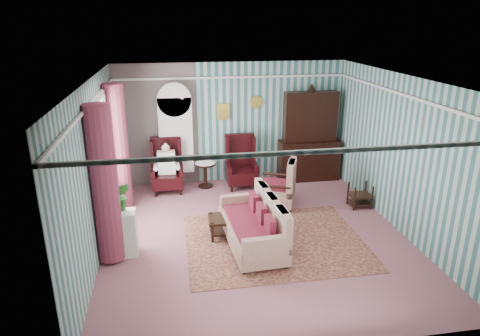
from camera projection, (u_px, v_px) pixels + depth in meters
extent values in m
plane|color=#975860|center=(255.00, 235.00, 8.03)|extent=(6.00, 6.00, 0.00)
cube|color=#345F5F|center=(232.00, 123.00, 10.34)|extent=(5.50, 0.02, 2.90)
cube|color=#345F5F|center=(310.00, 247.00, 4.76)|extent=(5.50, 0.02, 2.90)
cube|color=#345F5F|center=(95.00, 171.00, 7.13)|extent=(0.02, 6.00, 2.90)
cube|color=#345F5F|center=(401.00, 154.00, 7.97)|extent=(0.02, 6.00, 2.90)
cube|color=beige|center=(257.00, 79.00, 7.07)|extent=(5.50, 6.00, 0.02)
cube|color=#7E4056|center=(156.00, 126.00, 10.05)|extent=(1.90, 0.01, 2.90)
cube|color=silver|center=(257.00, 100.00, 7.18)|extent=(5.50, 6.00, 0.05)
cube|color=white|center=(101.00, 154.00, 7.66)|extent=(0.04, 1.50, 1.90)
cylinder|color=brown|center=(104.00, 185.00, 6.77)|extent=(0.44, 0.44, 2.60)
cylinder|color=brown|center=(118.00, 148.00, 8.72)|extent=(0.44, 0.44, 2.60)
cube|color=gold|center=(223.00, 111.00, 10.18)|extent=(0.30, 0.03, 0.38)
cube|color=white|center=(176.00, 141.00, 10.09)|extent=(0.80, 0.28, 2.24)
cube|color=black|center=(310.00, 134.00, 10.46)|extent=(1.50, 0.56, 2.36)
cube|color=black|center=(167.00, 166.00, 9.86)|extent=(0.76, 0.80, 1.25)
cube|color=black|center=(241.00, 162.00, 10.13)|extent=(0.76, 0.80, 1.25)
cylinder|color=black|center=(205.00, 175.00, 10.24)|extent=(0.50, 0.50, 0.60)
cube|color=black|center=(360.00, 195.00, 9.16)|extent=(0.45, 0.38, 0.54)
cube|color=white|center=(120.00, 234.00, 7.25)|extent=(0.55, 0.35, 0.80)
cube|color=#4E1F1A|center=(275.00, 241.00, 7.80)|extent=(3.20, 2.60, 0.01)
cube|color=beige|center=(252.00, 223.00, 7.50)|extent=(1.08, 1.96, 0.92)
cube|color=#C2B297|center=(276.00, 183.00, 9.13)|extent=(1.14, 1.12, 1.07)
cube|color=black|center=(235.00, 226.00, 7.95)|extent=(1.00, 0.56, 0.39)
imported|color=#1E4916|center=(114.00, 204.00, 6.99)|extent=(0.42, 0.40, 0.37)
imported|color=#214D18|center=(122.00, 197.00, 7.12)|extent=(0.27, 0.22, 0.49)
imported|color=#26571B|center=(114.00, 200.00, 7.13)|extent=(0.22, 0.22, 0.37)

